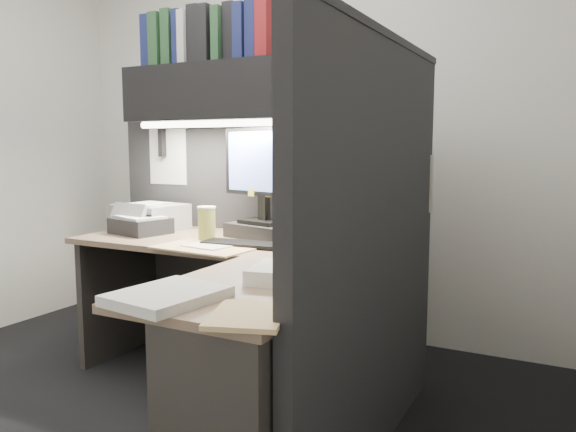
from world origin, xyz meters
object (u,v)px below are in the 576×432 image
object	(u,v)px
monitor	(264,195)
keyboard	(245,244)
telephone	(352,236)
overhead_shelf	(257,91)
notebook_stack	(141,226)
printer	(151,217)
desk	(228,337)
coffee_cup	(207,225)

from	to	relation	value
monitor	keyboard	size ratio (longest dim) A/B	1.37
monitor	telephone	distance (m)	0.53
overhead_shelf	notebook_stack	xyz separation A→B (m)	(-0.62, -0.22, -0.73)
overhead_shelf	monitor	world-z (taller)	overhead_shelf
keyboard	printer	size ratio (longest dim) A/B	1.17
monitor	telephone	size ratio (longest dim) A/B	2.48
telephone	notebook_stack	size ratio (longest dim) A/B	0.81
desk	coffee_cup	xyz separation A→B (m)	(-0.45, 0.50, 0.37)
monitor	coffee_cup	xyz separation A→B (m)	(-0.22, -0.21, -0.15)
telephone	printer	world-z (taller)	printer
desk	keyboard	distance (m)	0.57
desk	printer	world-z (taller)	printer
monitor	telephone	bearing A→B (deg)	14.43
desk	monitor	world-z (taller)	monitor
telephone	coffee_cup	size ratio (longest dim) A/B	1.40
overhead_shelf	notebook_stack	world-z (taller)	overhead_shelf
coffee_cup	telephone	bearing A→B (deg)	16.84
printer	notebook_stack	distance (m)	0.18
telephone	coffee_cup	distance (m)	0.74
overhead_shelf	notebook_stack	distance (m)	0.98
overhead_shelf	monitor	bearing A→B (deg)	-33.67
monitor	desk	bearing A→B (deg)	-57.45
desk	overhead_shelf	world-z (taller)	overhead_shelf
desk	coffee_cup	bearing A→B (deg)	132.29
telephone	notebook_stack	xyz separation A→B (m)	(-1.18, -0.19, -0.00)
overhead_shelf	keyboard	bearing A→B (deg)	-70.45
telephone	coffee_cup	bearing A→B (deg)	-171.90
printer	monitor	bearing A→B (deg)	8.41
overhead_shelf	printer	size ratio (longest dim) A/B	4.27
overhead_shelf	printer	xyz separation A→B (m)	(-0.69, -0.06, -0.70)
telephone	monitor	bearing A→B (deg)	171.62
desk	telephone	distance (m)	0.83
desk	telephone	size ratio (longest dim) A/B	7.26
desk	notebook_stack	world-z (taller)	notebook_stack
printer	overhead_shelf	bearing A→B (deg)	11.99
keyboard	notebook_stack	bearing A→B (deg)	168.54
telephone	keyboard	bearing A→B (deg)	-158.20
overhead_shelf	monitor	distance (m)	0.54
telephone	desk	bearing A→B (deg)	-118.61
monitor	keyboard	bearing A→B (deg)	-66.23
desk	telephone	bearing A→B (deg)	70.13
keyboard	coffee_cup	size ratio (longest dim) A/B	2.54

